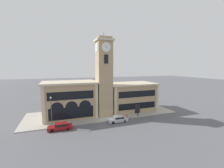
# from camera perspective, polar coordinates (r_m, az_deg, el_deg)

# --- Properties ---
(ground_plane) EXTENTS (300.00, 300.00, 0.00)m
(ground_plane) POSITION_cam_1_polar(r_m,az_deg,el_deg) (36.62, -0.77, -13.91)
(ground_plane) COLOR #56565B
(sidewalk_kerb) EXTENTS (39.41, 13.09, 0.15)m
(sidewalk_kerb) POSITION_cam_1_polar(r_m,az_deg,el_deg) (42.50, -3.75, -10.91)
(sidewalk_kerb) COLOR #A39E93
(sidewalk_kerb) RESTS_ON ground_plane
(clock_tower) EXTENTS (4.41, 4.41, 21.46)m
(clock_tower) POSITION_cam_1_polar(r_m,az_deg,el_deg) (38.82, -3.07, 2.68)
(clock_tower) COLOR tan
(clock_tower) RESTS_ON ground_plane
(town_hall_left_wing) EXTENTS (13.42, 9.01, 9.09)m
(town_hall_left_wing) POSITION_cam_1_polar(r_m,az_deg,el_deg) (40.24, -15.71, -5.51)
(town_hall_left_wing) COLOR tan
(town_hall_left_wing) RESTS_ON ground_plane
(town_hall_right_wing) EXTENTS (14.25, 9.01, 8.09)m
(town_hall_right_wing) POSITION_cam_1_polar(r_m,az_deg,el_deg) (45.08, 7.08, -4.69)
(town_hall_right_wing) COLOR tan
(town_hall_right_wing) RESTS_ON ground_plane
(parked_car_near) EXTENTS (4.84, 1.84, 1.41)m
(parked_car_near) POSITION_cam_1_polar(r_m,az_deg,el_deg) (33.43, -19.04, -14.96)
(parked_car_near) COLOR maroon
(parked_car_near) RESTS_ON ground_plane
(parked_car_mid) EXTENTS (4.63, 1.86, 1.37)m
(parked_car_mid) POSITION_cam_1_polar(r_m,az_deg,el_deg) (35.84, 2.30, -13.16)
(parked_car_mid) COLOR #B2B7C1
(parked_car_mid) RESTS_ON ground_plane
(street_lamp) EXTENTS (0.36, 0.36, 6.51)m
(street_lamp) POSITION_cam_1_polar(r_m,az_deg,el_deg) (33.84, -22.17, -8.40)
(street_lamp) COLOR #4C4C51
(street_lamp) RESTS_ON sidewalk_kerb
(bollard) EXTENTS (0.18, 0.18, 1.06)m
(bollard) POSITION_cam_1_polar(r_m,az_deg,el_deg) (39.90, 9.81, -11.26)
(bollard) COLOR black
(bollard) RESTS_ON sidewalk_kerb
(fire_hydrant) EXTENTS (0.22, 0.22, 0.87)m
(fire_hydrant) POSITION_cam_1_polar(r_m,az_deg,el_deg) (38.46, 5.70, -12.04)
(fire_hydrant) COLOR red
(fire_hydrant) RESTS_ON sidewalk_kerb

